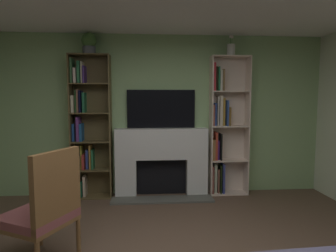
% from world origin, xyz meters
% --- Properties ---
extents(wall_back_accent, '(5.53, 0.06, 2.63)m').
position_xyz_m(wall_back_accent, '(0.00, 2.66, 1.32)').
color(wall_back_accent, '#95BB7E').
rests_on(wall_back_accent, ground_plane).
extents(fireplace, '(1.60, 0.56, 1.11)m').
position_xyz_m(fireplace, '(0.00, 2.50, 0.59)').
color(fireplace, white).
rests_on(fireplace, ground_plane).
extents(tv, '(1.11, 0.06, 0.63)m').
position_xyz_m(tv, '(0.00, 2.60, 1.42)').
color(tv, black).
rests_on(tv, fireplace).
extents(bookshelf_left, '(0.63, 0.28, 2.28)m').
position_xyz_m(bookshelf_left, '(-1.19, 2.52, 1.12)').
color(bookshelf_left, brown).
rests_on(bookshelf_left, ground_plane).
extents(bookshelf_right, '(0.63, 0.26, 2.28)m').
position_xyz_m(bookshelf_right, '(1.04, 2.53, 1.11)').
color(bookshelf_right, beige).
rests_on(bookshelf_right, ground_plane).
extents(potted_plant, '(0.23, 0.23, 0.33)m').
position_xyz_m(potted_plant, '(-1.12, 2.48, 2.45)').
color(potted_plant, '#53585D').
rests_on(potted_plant, bookshelf_left).
extents(vase_with_flowers, '(0.13, 0.13, 0.33)m').
position_xyz_m(vase_with_flowers, '(1.12, 2.48, 2.39)').
color(vase_with_flowers, silver).
rests_on(vase_with_flowers, bookshelf_right).
extents(armchair, '(0.76, 0.76, 1.12)m').
position_xyz_m(armchair, '(-1.21, 0.55, 0.55)').
color(armchair, brown).
rests_on(armchair, ground_plane).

